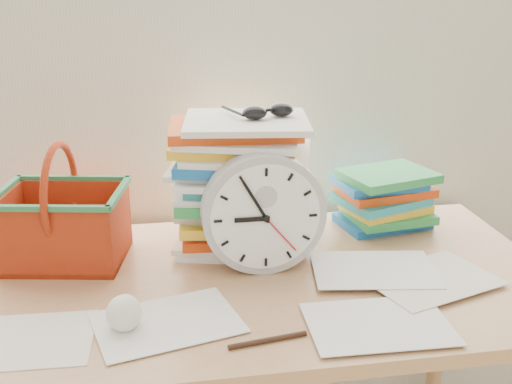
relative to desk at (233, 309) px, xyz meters
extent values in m
cube|color=silver|center=(0.00, 0.38, 0.62)|extent=(2.40, 0.01, 2.50)
cube|color=tan|center=(0.00, 0.00, 0.06)|extent=(1.40, 0.70, 0.03)
cylinder|color=tan|center=(0.65, 0.30, -0.32)|extent=(0.04, 0.04, 0.72)
cylinder|color=#ABACAC|center=(0.07, 0.03, 0.21)|extent=(0.27, 0.05, 0.27)
sphere|color=white|center=(-0.22, -0.17, 0.11)|extent=(0.07, 0.07, 0.07)
cylinder|color=black|center=(0.03, -0.26, 0.08)|extent=(0.15, 0.03, 0.01)
camera|label=1|loc=(-0.16, -1.23, 0.71)|focal=45.00mm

